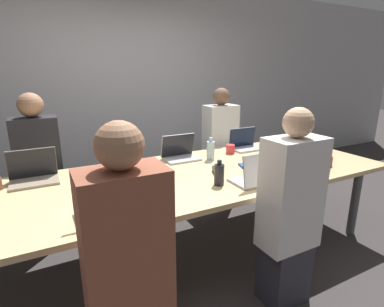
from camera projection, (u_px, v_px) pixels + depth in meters
The scene contains 20 objects.
ground_plane at pixel (187, 253), 2.77m from camera, with size 24.00×24.00×0.00m, color #383333.
curtain_wall at pixel (121, 88), 4.08m from camera, with size 12.00×0.06×2.80m.
conference_table at pixel (186, 181), 2.57m from camera, with size 3.70×1.30×0.77m.
laptop_far_left at pixel (33, 173), 2.39m from camera, with size 0.36×0.25×0.26m.
person_far_left at pixel (40, 171), 2.85m from camera, with size 0.40×0.24×1.44m.
laptop_near_midright at pixel (257, 175), 2.33m from camera, with size 0.34×0.26×0.26m.
person_near_midright at pixel (289, 214), 2.05m from camera, with size 0.40×0.24×1.42m.
cup_near_midright at pixel (275, 171), 2.55m from camera, with size 0.08×0.08×0.08m.
bottle_near_midright at pixel (219, 174), 2.31m from camera, with size 0.08×0.08×0.20m.
laptop_far_center at pixel (180, 152), 2.99m from camera, with size 0.35×0.25×0.25m.
bottle_far_center at pixel (211, 150), 2.96m from camera, with size 0.08×0.08×0.23m.
laptop_near_right at pixel (312, 162), 2.66m from camera, with size 0.31×0.25×0.26m.
cup_near_right at pixel (327, 161), 2.79m from camera, with size 0.09×0.09×0.09m.
laptop_near_left at pixel (106, 208), 1.78m from camera, with size 0.36×0.24×0.24m.
person_near_left at pixel (128, 273), 1.44m from camera, with size 0.40×0.24×1.44m.
laptop_far_right at pixel (244, 143), 3.38m from camera, with size 0.35×0.23×0.23m.
person_far_right at pixel (220, 147), 3.78m from camera, with size 0.40×0.24×1.43m.
cup_far_right at pixel (230, 149), 3.20m from camera, with size 0.09×0.09×0.09m.
stapler at pixel (216, 171), 2.58m from camera, with size 0.10×0.16×0.05m.
notebook at pixel (249, 165), 2.78m from camera, with size 0.20×0.17×0.02m.
Camera 1 is at (-1.08, -2.16, 1.64)m, focal length 28.00 mm.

